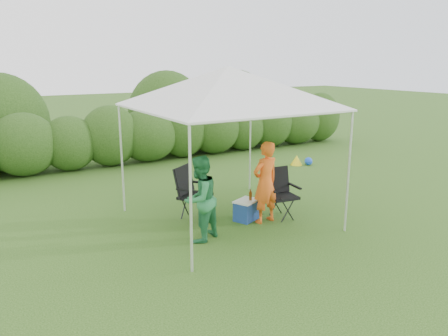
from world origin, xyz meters
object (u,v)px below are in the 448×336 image
chair_right (280,189)px  chair_left (191,189)px  canopy (228,87)px  man (265,182)px  woman (200,199)px  cooler (246,210)px

chair_right → chair_left: chair_left is taller
canopy → chair_left: 2.03m
man → woman: 1.43m
chair_left → man: 1.41m
canopy → man: size_ratio=2.04×
canopy → chair_left: size_ratio=3.10×
cooler → man: bearing=-71.0°
canopy → chair_left: bearing=138.2°
chair_right → canopy: bearing=169.5°
canopy → chair_right: (0.97, -0.31, -1.93)m
chair_left → man: size_ratio=0.66×
chair_right → man: 0.49m
chair_right → woman: 1.87m
canopy → woman: canopy is taller
chair_right → man: (-0.42, -0.10, 0.23)m
cooler → chair_right: bearing=-37.1°
cooler → woman: bearing=174.4°
woman → chair_right: bearing=162.0°
man → canopy: bearing=-43.8°
canopy → chair_right: size_ratio=3.29×
canopy → woman: (-0.87, -0.56, -1.74)m
canopy → woman: bearing=-147.4°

